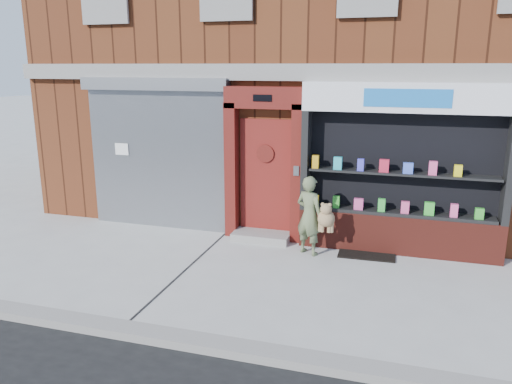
% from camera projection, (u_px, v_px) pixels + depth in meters
% --- Properties ---
extents(ground, '(80.00, 80.00, 0.00)m').
position_uv_depth(ground, '(278.00, 280.00, 7.83)').
color(ground, '#9E9E99').
rests_on(ground, ground).
extents(curb, '(60.00, 0.30, 0.12)m').
position_uv_depth(curb, '(232.00, 348.00, 5.82)').
color(curb, gray).
rests_on(curb, ground).
extents(building, '(12.00, 8.16, 8.00)m').
position_uv_depth(building, '(339.00, 35.00, 12.41)').
color(building, '#522412').
rests_on(building, ground).
extents(shutter_bay, '(3.10, 0.30, 3.04)m').
position_uv_depth(shutter_bay, '(158.00, 145.00, 10.03)').
color(shutter_bay, gray).
rests_on(shutter_bay, ground).
extents(red_door_bay, '(1.52, 0.58, 2.90)m').
position_uv_depth(red_door_bay, '(264.00, 164.00, 9.41)').
color(red_door_bay, '#50120D').
rests_on(red_door_bay, ground).
extents(pharmacy_bay, '(3.50, 0.41, 3.00)m').
position_uv_depth(pharmacy_bay, '(401.00, 177.00, 8.69)').
color(pharmacy_bay, maroon).
rests_on(pharmacy_bay, ground).
extents(woman, '(0.77, 0.53, 1.42)m').
position_uv_depth(woman, '(312.00, 216.00, 8.73)').
color(woman, '#5C6945').
rests_on(woman, ground).
extents(doormat, '(1.01, 0.72, 0.02)m').
position_uv_depth(doormat, '(367.00, 253.00, 8.92)').
color(doormat, black).
rests_on(doormat, ground).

